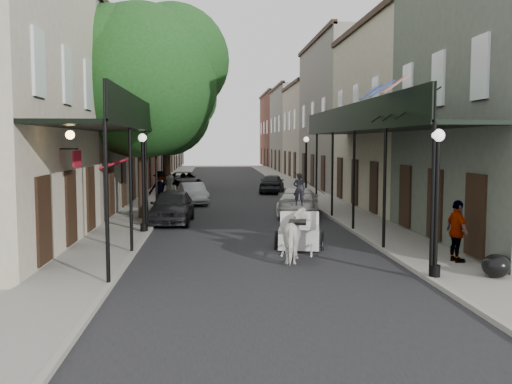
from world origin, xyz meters
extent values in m
plane|color=gray|center=(0.00, 0.00, 0.00)|extent=(140.00, 140.00, 0.00)
cube|color=black|center=(0.00, 20.00, 0.01)|extent=(8.00, 90.00, 0.01)
cube|color=gray|center=(-5.00, 20.00, 0.06)|extent=(2.20, 90.00, 0.12)
cube|color=gray|center=(5.00, 20.00, 0.06)|extent=(2.20, 90.00, 0.12)
cube|color=#BFB499|center=(-8.60, 30.00, 5.25)|extent=(5.00, 80.00, 10.50)
cube|color=gray|center=(8.60, 30.00, 5.25)|extent=(5.00, 80.00, 10.50)
cube|color=black|center=(-5.00, 7.00, 4.00)|extent=(2.20, 18.00, 0.12)
cube|color=black|center=(-3.95, 7.00, 4.50)|extent=(0.06, 18.00, 1.00)
cylinder|color=black|center=(-4.00, -2.00, 2.12)|extent=(0.10, 0.10, 4.00)
cylinder|color=black|center=(-4.00, 6.00, 2.12)|extent=(0.10, 0.10, 4.00)
cylinder|color=black|center=(-4.00, 14.00, 2.12)|extent=(0.10, 0.10, 4.00)
cube|color=black|center=(5.00, 7.00, 4.00)|extent=(2.20, 18.00, 0.12)
cube|color=black|center=(3.95, 7.00, 4.50)|extent=(0.06, 18.00, 1.00)
cylinder|color=black|center=(4.00, -2.00, 2.12)|extent=(0.10, 0.10, 4.00)
cylinder|color=black|center=(4.00, 6.00, 2.12)|extent=(0.10, 0.10, 4.00)
cylinder|color=black|center=(4.00, 14.00, 2.12)|extent=(0.10, 0.10, 4.00)
cylinder|color=#382619|center=(-4.60, 10.00, 2.92)|extent=(0.44, 0.44, 5.60)
sphere|color=#1B3D13|center=(-4.60, 10.00, 6.20)|extent=(6.80, 6.80, 6.80)
sphere|color=#1B3D13|center=(-3.24, 10.60, 7.20)|extent=(5.10, 5.10, 5.10)
cylinder|color=#382619|center=(-4.60, 24.00, 2.64)|extent=(0.44, 0.44, 5.04)
sphere|color=#1B3D13|center=(-4.60, 24.00, 5.58)|extent=(6.00, 6.00, 6.00)
sphere|color=#1B3D13|center=(-3.40, 24.60, 6.48)|extent=(4.50, 4.50, 4.50)
cylinder|color=black|center=(4.10, -2.00, 0.27)|extent=(0.28, 0.28, 0.30)
cylinder|color=black|center=(4.10, -2.00, 1.82)|extent=(0.12, 0.12, 3.40)
sphere|color=white|center=(4.10, -2.00, 3.67)|extent=(0.32, 0.32, 0.32)
cylinder|color=black|center=(-4.10, 6.00, 0.27)|extent=(0.28, 0.28, 0.30)
cylinder|color=black|center=(-4.10, 6.00, 1.82)|extent=(0.12, 0.12, 3.40)
sphere|color=white|center=(-4.10, 6.00, 3.67)|extent=(0.32, 0.32, 0.32)
cylinder|color=black|center=(4.10, 18.00, 0.27)|extent=(0.28, 0.28, 0.30)
cylinder|color=black|center=(4.10, 18.00, 1.82)|extent=(0.12, 0.12, 3.40)
sphere|color=white|center=(4.10, 18.00, 3.67)|extent=(0.32, 0.32, 0.32)
imported|color=white|center=(1.00, 0.67, 0.76)|extent=(1.13, 1.92, 1.52)
torus|color=black|center=(0.73, 3.44, 0.57)|extent=(0.29, 1.19, 1.19)
torus|color=black|center=(2.22, 3.17, 0.57)|extent=(0.29, 1.19, 1.19)
torus|color=black|center=(0.68, 2.13, 0.30)|extent=(0.17, 0.62, 0.62)
torus|color=black|center=(1.81, 1.93, 0.30)|extent=(0.17, 0.62, 0.62)
cube|color=silver|center=(1.44, 3.12, 0.97)|extent=(1.57, 1.87, 0.65)
cube|color=silver|center=(1.27, 2.17, 1.43)|extent=(1.18, 0.70, 0.11)
cube|color=silver|center=(1.23, 1.94, 1.71)|extent=(1.11, 0.29, 0.46)
imported|color=black|center=(1.27, 2.17, 2.01)|extent=(0.42, 0.31, 1.04)
imported|color=#A8A89E|center=(-3.50, 11.96, 0.96)|extent=(1.04, 0.87, 1.92)
imported|color=gray|center=(-4.20, 13.93, 1.07)|extent=(1.25, 0.75, 1.90)
imported|color=gray|center=(5.41, -0.31, 1.00)|extent=(0.54, 1.07, 1.76)
imported|color=black|center=(-3.24, 9.00, 0.73)|extent=(1.91, 4.36, 1.46)
imported|color=#A7A7AD|center=(-2.60, 16.57, 0.60)|extent=(1.98, 3.83, 1.20)
imported|color=black|center=(-3.60, 26.34, 0.67)|extent=(2.98, 5.11, 1.34)
imported|color=silver|center=(2.60, 11.02, 0.68)|extent=(2.74, 4.96, 1.36)
imported|color=black|center=(2.60, 23.40, 0.67)|extent=(2.22, 4.15, 1.34)
ellipsoid|color=black|center=(5.60, -2.20, 0.42)|extent=(0.70, 0.70, 0.59)
ellipsoid|color=black|center=(5.90, -1.75, 0.36)|extent=(0.61, 0.61, 0.49)
camera|label=1|loc=(-1.46, -15.75, 3.50)|focal=40.00mm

